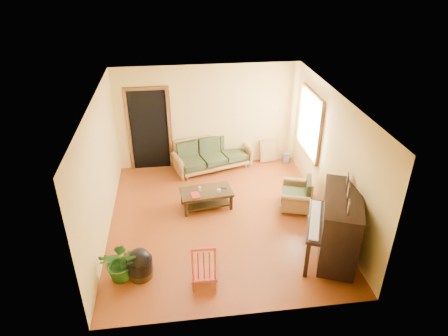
{
  "coord_description": "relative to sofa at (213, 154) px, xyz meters",
  "views": [
    {
      "loc": [
        -0.8,
        -6.72,
        4.94
      ],
      "look_at": [
        0.11,
        0.2,
        1.1
      ],
      "focal_mm": 32.0,
      "sensor_mm": 36.0,
      "label": 1
    }
  ],
  "objects": [
    {
      "name": "red_chair",
      "position": [
        -0.57,
        -3.94,
        0.04
      ],
      "size": [
        0.43,
        0.46,
        0.9
      ],
      "primitive_type": "cube",
      "rotation": [
        0.0,
        0.0,
        -0.02
      ],
      "color": "maroon",
      "rests_on": "floor"
    },
    {
      "name": "doorway",
      "position": [
        -1.53,
        0.3,
        0.61
      ],
      "size": [
        1.08,
        0.16,
        2.05
      ],
      "primitive_type": "cube",
      "color": "black",
      "rests_on": "floor"
    },
    {
      "name": "piano",
      "position": [
        1.85,
        -3.6,
        0.24
      ],
      "size": [
        1.34,
        1.68,
        1.3
      ],
      "primitive_type": "cube",
      "rotation": [
        0.0,
        0.0,
        -0.38
      ],
      "color": "black",
      "rests_on": "floor"
    },
    {
      "name": "leaning_frame",
      "position": [
        1.49,
        0.22,
        -0.1
      ],
      "size": [
        0.48,
        0.18,
        0.63
      ],
      "primitive_type": "cube",
      "rotation": [
        0.0,
        0.0,
        0.16
      ],
      "color": "#AE7C3A",
      "rests_on": "floor"
    },
    {
      "name": "window",
      "position": [
        2.13,
        -0.88,
        1.09
      ],
      "size": [
        0.12,
        1.36,
        1.46
      ],
      "primitive_type": "cube",
      "color": "white",
      "rests_on": "right_wall"
    },
    {
      "name": "coffee_table",
      "position": [
        -0.32,
        -1.67,
        -0.21
      ],
      "size": [
        1.16,
        0.73,
        0.4
      ],
      "primitive_type": "cube",
      "rotation": [
        0.0,
        0.0,
        0.12
      ],
      "color": "black",
      "rests_on": "floor"
    },
    {
      "name": "book",
      "position": [
        -0.65,
        -1.84,
        -0.0
      ],
      "size": [
        0.22,
        0.27,
        0.02
      ],
      "primitive_type": "imported",
      "rotation": [
        0.0,
        0.0,
        0.17
      ],
      "color": "#A02215",
      "rests_on": "coffee_table"
    },
    {
      "name": "floor",
      "position": [
        -0.08,
        -2.18,
        -0.41
      ],
      "size": [
        5.0,
        5.0,
        0.0
      ],
      "primitive_type": "plane",
      "color": "#66290D",
      "rests_on": "ground"
    },
    {
      "name": "ceramic_crock",
      "position": [
        1.96,
        0.17,
        -0.3
      ],
      "size": [
        0.23,
        0.23,
        0.23
      ],
      "primitive_type": "cylinder",
      "rotation": [
        0.0,
        0.0,
        0.29
      ],
      "color": "#3648A4",
      "rests_on": "floor"
    },
    {
      "name": "glass_jar",
      "position": [
        -0.05,
        -1.73,
        0.01
      ],
      "size": [
        0.11,
        0.11,
        0.06
      ],
      "primitive_type": "cylinder",
      "rotation": [
        0.0,
        0.0,
        0.31
      ],
      "color": "silver",
      "rests_on": "coffee_table"
    },
    {
      "name": "remote",
      "position": [
        0.05,
        -1.62,
        -0.01
      ],
      "size": [
        0.17,
        0.07,
        0.02
      ],
      "primitive_type": "cube",
      "rotation": [
        0.0,
        0.0,
        -0.21
      ],
      "color": "black",
      "rests_on": "coffee_table"
    },
    {
      "name": "candle",
      "position": [
        -0.45,
        -1.66,
        0.04
      ],
      "size": [
        0.08,
        0.08,
        0.11
      ],
      "primitive_type": "cylinder",
      "rotation": [
        0.0,
        0.0,
        -0.37
      ],
      "color": "silver",
      "rests_on": "coffee_table"
    },
    {
      "name": "armchair",
      "position": [
        1.58,
        -1.96,
        -0.02
      ],
      "size": [
        0.94,
        0.96,
        0.78
      ],
      "primitive_type": "cube",
      "rotation": [
        0.0,
        0.0,
        -0.31
      ],
      "color": "olive",
      "rests_on": "floor"
    },
    {
      "name": "potted_plant",
      "position": [
        -1.93,
        -3.65,
        -0.06
      ],
      "size": [
        0.74,
        0.68,
        0.7
      ],
      "primitive_type": "imported",
      "rotation": [
        0.0,
        0.0,
        -0.24
      ],
      "color": "#205217",
      "rests_on": "floor"
    },
    {
      "name": "footstool",
      "position": [
        -1.63,
        -3.63,
        -0.2
      ],
      "size": [
        0.56,
        0.56,
        0.42
      ],
      "primitive_type": "cylinder",
      "rotation": [
        0.0,
        0.0,
        -0.32
      ],
      "color": "black",
      "rests_on": "floor"
    },
    {
      "name": "sofa",
      "position": [
        0.0,
        0.0,
        0.0
      ],
      "size": [
        2.07,
        1.33,
        0.82
      ],
      "primitive_type": "cube",
      "rotation": [
        0.0,
        0.0,
        0.3
      ],
      "color": "olive",
      "rests_on": "floor"
    }
  ]
}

